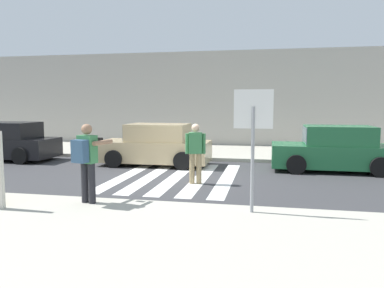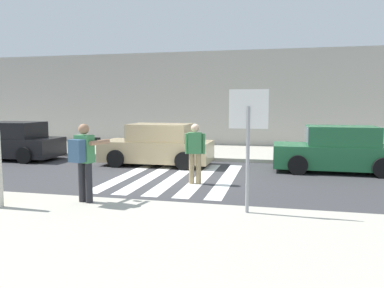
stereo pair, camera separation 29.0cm
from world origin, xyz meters
name	(u,v)px [view 2 (the right image)]	position (x,y,z in m)	size (l,w,h in m)	color
ground_plane	(175,178)	(0.00, 0.00, 0.00)	(120.00, 120.00, 0.00)	#38383A
sidewalk_near	(62,254)	(0.00, -6.20, 0.07)	(60.00, 6.00, 0.14)	#B2AD9E
sidewalk_far	(209,152)	(0.00, 6.00, 0.07)	(60.00, 4.80, 0.14)	#B2AD9E
building_facade_far	(223,100)	(0.00, 10.40, 2.50)	(56.00, 4.00, 5.00)	#ADA89E
crosswalk_stripe_0	(129,175)	(-1.60, 0.20, 0.00)	(0.44, 5.20, 0.01)	silver
crosswalk_stripe_1	(152,176)	(-0.80, 0.20, 0.00)	(0.44, 5.20, 0.01)	silver
crosswalk_stripe_2	(176,177)	(0.00, 0.20, 0.00)	(0.44, 5.20, 0.01)	silver
crosswalk_stripe_3	(201,178)	(0.80, 0.20, 0.00)	(0.44, 5.20, 0.01)	silver
crosswalk_stripe_4	(227,179)	(1.60, 0.20, 0.00)	(0.44, 5.20, 0.01)	silver
stop_sign	(248,124)	(2.52, -3.65, 1.91)	(0.76, 0.08, 2.43)	gray
photographer_with_backpack	(84,156)	(-1.01, -3.68, 1.17)	(0.70, 0.92, 1.72)	#232328
pedestrian_crossing	(195,150)	(0.79, -0.63, 0.97)	(0.57, 0.30, 1.72)	tan
parked_car_black	(12,142)	(-7.62, 2.30, 0.73)	(4.10, 1.92, 1.55)	black
parked_car_tan	(158,146)	(-1.29, 2.30, 0.73)	(4.10, 1.92, 1.55)	tan
parked_car_green	(337,150)	(5.05, 2.30, 0.73)	(4.10, 1.92, 1.55)	#236B3D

